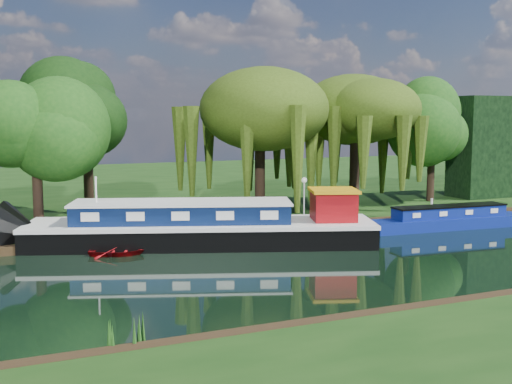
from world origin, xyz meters
name	(u,v)px	position (x,y,z in m)	size (l,w,h in m)	color
ground	(394,257)	(0.00, 0.00, 0.00)	(120.00, 120.00, 0.00)	black
far_bank	(187,184)	(0.00, 34.00, 0.23)	(120.00, 52.00, 0.45)	#13330E
dutch_barge	(204,227)	(-7.64, 6.57, 0.97)	(18.86, 10.24, 3.91)	black
narrowboat	(449,220)	(7.91, 5.34, 0.56)	(10.78, 2.56, 1.56)	navy
red_dinghy	(117,255)	(-12.49, 5.98, 0.00)	(1.96, 2.75, 0.57)	maroon
willow_left	(260,111)	(-1.05, 14.02, 7.21)	(7.77, 7.77, 9.31)	black
willow_right	(355,119)	(5.63, 12.67, 6.67)	(6.99, 6.99, 8.52)	black
tree_far_left	(35,128)	(-15.58, 12.75, 6.23)	(5.24, 5.24, 8.44)	black
tree_far_mid	(87,117)	(-11.97, 17.40, 6.88)	(5.70, 5.70, 9.33)	black
tree_far_right	(432,128)	(12.92, 13.43, 5.97)	(4.90, 4.90, 8.02)	black
conifer_hedge	(488,147)	(19.00, 14.00, 4.45)	(6.00, 3.00, 8.00)	black
lamppost	(304,186)	(0.50, 10.50, 2.42)	(0.36, 0.36, 2.56)	silver
mooring_posts	(306,215)	(-0.50, 8.40, 0.95)	(19.16, 0.16, 1.00)	silver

